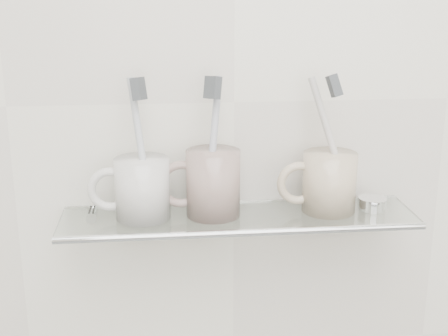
{
  "coord_description": "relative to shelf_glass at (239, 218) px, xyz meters",
  "views": [
    {
      "loc": [
        -0.1,
        0.22,
        1.42
      ],
      "look_at": [
        -0.02,
        1.04,
        1.17
      ],
      "focal_mm": 50.0,
      "sensor_mm": 36.0,
      "label": 1
    }
  ],
  "objects": [
    {
      "name": "bracket_left",
      "position": [
        -0.21,
        0.05,
        -0.01
      ],
      "size": [
        0.02,
        0.03,
        0.02
      ],
      "primitive_type": "cylinder",
      "rotation": [
        1.57,
        0.0,
        0.0
      ],
      "color": "silver",
      "rests_on": "wall_back"
    },
    {
      "name": "toothbrush_left",
      "position": [
        -0.13,
        0.0,
        0.1
      ],
      "size": [
        0.04,
        0.04,
        0.19
      ],
      "primitive_type": "cylinder",
      "rotation": [
        -0.1,
        -0.17,
        -0.39
      ],
      "color": "#ADB2B8",
      "rests_on": "mug_left"
    },
    {
      "name": "bristles_left",
      "position": [
        -0.13,
        0.0,
        0.19
      ],
      "size": [
        0.02,
        0.03,
        0.03
      ],
      "primitive_type": "cube",
      "rotation": [
        -0.1,
        -0.17,
        -0.39
      ],
      "color": "#3C4044",
      "rests_on": "toothbrush_left"
    },
    {
      "name": "mug_center_handle",
      "position": [
        -0.08,
        0.0,
        0.05
      ],
      "size": [
        0.07,
        0.01,
        0.07
      ],
      "primitive_type": "torus",
      "rotation": [
        1.57,
        0.0,
        0.0
      ],
      "color": "beige",
      "rests_on": "mug_center"
    },
    {
      "name": "chrome_cap",
      "position": [
        0.2,
        0.0,
        0.01
      ],
      "size": [
        0.04,
        0.04,
        0.02
      ],
      "primitive_type": "cylinder",
      "color": "silver",
      "rests_on": "shelf_glass"
    },
    {
      "name": "wall_back",
      "position": [
        0.0,
        0.06,
        0.15
      ],
      "size": [
        2.5,
        0.0,
        2.5
      ],
      "primitive_type": "plane",
      "rotation": [
        1.57,
        0.0,
        0.0
      ],
      "color": "silver",
      "rests_on": "ground"
    },
    {
      "name": "mug_right",
      "position": [
        0.13,
        0.0,
        0.05
      ],
      "size": [
        0.09,
        0.09,
        0.09
      ],
      "primitive_type": "cylinder",
      "rotation": [
        0.0,
        0.0,
        0.27
      ],
      "color": "beige",
      "rests_on": "shelf_glass"
    },
    {
      "name": "mug_left",
      "position": [
        -0.13,
        0.0,
        0.05
      ],
      "size": [
        0.09,
        0.09,
        0.09
      ],
      "primitive_type": "cylinder",
      "rotation": [
        0.0,
        0.0,
        0.24
      ],
      "color": "silver",
      "rests_on": "shelf_glass"
    },
    {
      "name": "mug_left_handle",
      "position": [
        -0.18,
        0.0,
        0.05
      ],
      "size": [
        0.06,
        0.01,
        0.06
      ],
      "primitive_type": "torus",
      "rotation": [
        1.57,
        0.0,
        0.0
      ],
      "color": "silver",
      "rests_on": "mug_left"
    },
    {
      "name": "bracket_right",
      "position": [
        0.21,
        0.05,
        -0.01
      ],
      "size": [
        0.02,
        0.03,
        0.02
      ],
      "primitive_type": "cylinder",
      "rotation": [
        1.57,
        0.0,
        0.0
      ],
      "color": "silver",
      "rests_on": "wall_back"
    },
    {
      "name": "shelf_rail",
      "position": [
        0.0,
        -0.06,
        0.0
      ],
      "size": [
        0.5,
        0.01,
        0.01
      ],
      "primitive_type": "cylinder",
      "rotation": [
        0.0,
        1.57,
        0.0
      ],
      "color": "silver",
      "rests_on": "shelf_glass"
    },
    {
      "name": "mug_right_handle",
      "position": [
        0.09,
        0.0,
        0.05
      ],
      "size": [
        0.06,
        0.01,
        0.06
      ],
      "primitive_type": "torus",
      "rotation": [
        1.57,
        0.0,
        0.0
      ],
      "color": "beige",
      "rests_on": "mug_right"
    },
    {
      "name": "shelf_glass",
      "position": [
        0.0,
        0.0,
        0.0
      ],
      "size": [
        0.5,
        0.12,
        0.01
      ],
      "primitive_type": "cube",
      "color": "silver",
      "rests_on": "wall_back"
    },
    {
      "name": "mug_center",
      "position": [
        -0.04,
        0.0,
        0.05
      ],
      "size": [
        0.1,
        0.1,
        0.09
      ],
      "primitive_type": "cylinder",
      "rotation": [
        0.0,
        0.0,
        0.35
      ],
      "color": "beige",
      "rests_on": "shelf_glass"
    },
    {
      "name": "bristles_right",
      "position": [
        0.13,
        0.0,
        0.19
      ],
      "size": [
        0.02,
        0.03,
        0.04
      ],
      "primitive_type": "cube",
      "rotation": [
        -0.21,
        -0.29,
        0.04
      ],
      "color": "#3C4044",
      "rests_on": "toothbrush_right"
    },
    {
      "name": "toothbrush_center",
      "position": [
        -0.04,
        0.0,
        0.1
      ],
      "size": [
        0.03,
        0.05,
        0.19
      ],
      "primitive_type": "cylinder",
      "rotation": [
        -0.08,
        0.2,
        0.65
      ],
      "color": "#989AAE",
      "rests_on": "mug_center"
    },
    {
      "name": "toothbrush_right",
      "position": [
        0.13,
        0.0,
        0.1
      ],
      "size": [
        0.06,
        0.05,
        0.18
      ],
      "primitive_type": "cylinder",
      "rotation": [
        -0.21,
        -0.29,
        0.04
      ],
      "color": "#B7AA98",
      "rests_on": "mug_right"
    },
    {
      "name": "bristles_center",
      "position": [
        -0.04,
        0.0,
        0.19
      ],
      "size": [
        0.03,
        0.03,
        0.03
      ],
      "primitive_type": "cube",
      "rotation": [
        -0.08,
        0.2,
        0.65
      ],
      "color": "#3C4044",
      "rests_on": "toothbrush_center"
    }
  ]
}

